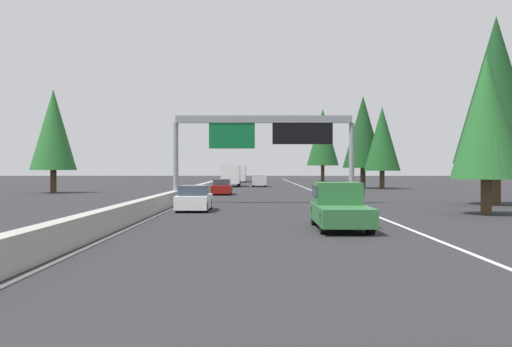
% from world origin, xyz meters
% --- Properties ---
extents(ground_plane, '(320.00, 320.00, 0.00)m').
position_xyz_m(ground_plane, '(60.00, 0.00, 0.00)').
color(ground_plane, '#262628').
extents(median_barrier, '(180.00, 0.56, 0.90)m').
position_xyz_m(median_barrier, '(80.00, 0.30, 0.45)').
color(median_barrier, '#9E9B93').
rests_on(median_barrier, ground).
extents(shoulder_stripe_right, '(160.00, 0.16, 0.01)m').
position_xyz_m(shoulder_stripe_right, '(70.00, -11.52, 0.01)').
color(shoulder_stripe_right, silver).
rests_on(shoulder_stripe_right, ground).
extents(shoulder_stripe_median, '(160.00, 0.16, 0.01)m').
position_xyz_m(shoulder_stripe_median, '(70.00, -0.25, 0.01)').
color(shoulder_stripe_median, silver).
rests_on(shoulder_stripe_median, ground).
extents(sign_gantry_overhead, '(0.50, 12.68, 6.15)m').
position_xyz_m(sign_gantry_overhead, '(36.91, -6.04, 4.89)').
color(sign_gantry_overhead, gray).
rests_on(sign_gantry_overhead, ground).
extents(pickup_mid_center, '(5.60, 2.00, 1.86)m').
position_xyz_m(pickup_mid_center, '(18.93, -8.78, 0.91)').
color(pickup_mid_center, '#2D6B38').
rests_on(pickup_mid_center, ground).
extents(sedan_distant_b, '(4.40, 1.80, 1.47)m').
position_xyz_m(sedan_distant_b, '(29.43, -1.78, 0.68)').
color(sedan_distant_b, white).
rests_on(sedan_distant_b, ground).
extents(sedan_far_left, '(4.40, 1.80, 1.47)m').
position_xyz_m(sedan_far_left, '(51.94, -2.05, 0.68)').
color(sedan_far_left, maroon).
rests_on(sedan_far_left, ground).
extents(box_truck_mid_right, '(8.50, 2.40, 2.95)m').
position_xyz_m(box_truck_mid_right, '(78.93, -1.71, 1.61)').
color(box_truck_mid_right, white).
rests_on(box_truck_mid_right, ground).
extents(minivan_near_right, '(5.00, 1.95, 1.69)m').
position_xyz_m(minivan_near_right, '(78.46, -5.61, 0.95)').
color(minivan_near_right, silver).
rests_on(minivan_near_right, ground).
extents(bus_far_center, '(11.50, 2.55, 3.10)m').
position_xyz_m(bus_far_center, '(110.03, -1.87, 1.72)').
color(bus_far_center, white).
rests_on(bus_far_center, ground).
extents(conifer_right_foreground, '(3.76, 3.76, 8.54)m').
position_xyz_m(conifer_right_foreground, '(26.70, -17.63, 5.18)').
color(conifer_right_foreground, '#4C3823').
rests_on(conifer_right_foreground, ground).
extents(conifer_right_near, '(5.63, 5.63, 12.81)m').
position_xyz_m(conifer_right_near, '(35.70, -21.62, 7.79)').
color(conifer_right_near, '#4C3823').
rests_on(conifer_right_near, ground).
extents(conifer_right_mid, '(4.43, 4.43, 10.08)m').
position_xyz_m(conifer_right_mid, '(69.44, -20.69, 6.12)').
color(conifer_right_mid, '#4C3823').
rests_on(conifer_right_mid, ground).
extents(conifer_right_far, '(5.18, 5.18, 11.77)m').
position_xyz_m(conifer_right_far, '(72.23, -18.82, 7.15)').
color(conifer_right_far, '#4C3823').
rests_on(conifer_right_far, ground).
extents(conifer_right_distant, '(6.32, 6.32, 14.37)m').
position_xyz_m(conifer_right_distant, '(115.53, -18.23, 8.74)').
color(conifer_right_distant, '#4C3823').
rests_on(conifer_right_distant, ground).
extents(conifer_left_near, '(4.64, 4.64, 10.54)m').
position_xyz_m(conifer_left_near, '(56.15, 15.32, 6.40)').
color(conifer_left_near, '#4C3823').
rests_on(conifer_left_near, ground).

